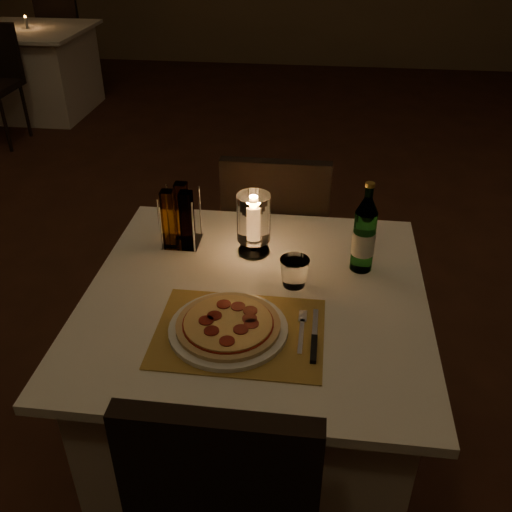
# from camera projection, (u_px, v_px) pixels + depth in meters

# --- Properties ---
(floor) EXTENTS (8.00, 10.00, 0.02)m
(floor) POSITION_uv_depth(u_px,v_px,m) (245.00, 340.00, 2.64)
(floor) COLOR #412115
(floor) RESTS_ON ground
(main_table) EXTENTS (1.00, 1.00, 0.74)m
(main_table) POSITION_uv_depth(u_px,v_px,m) (255.00, 384.00, 1.87)
(main_table) COLOR white
(main_table) RESTS_ON ground
(chair_far) EXTENTS (0.42, 0.42, 0.90)m
(chair_far) POSITION_uv_depth(u_px,v_px,m) (276.00, 230.00, 2.38)
(chair_far) COLOR black
(chair_far) RESTS_ON ground
(placemat) EXTENTS (0.45, 0.34, 0.00)m
(placemat) POSITION_uv_depth(u_px,v_px,m) (239.00, 332.00, 1.53)
(placemat) COLOR #AE863C
(placemat) RESTS_ON main_table
(plate) EXTENTS (0.32, 0.32, 0.01)m
(plate) POSITION_uv_depth(u_px,v_px,m) (228.00, 329.00, 1.52)
(plate) COLOR white
(plate) RESTS_ON placemat
(pizza) EXTENTS (0.28, 0.28, 0.02)m
(pizza) POSITION_uv_depth(u_px,v_px,m) (228.00, 324.00, 1.52)
(pizza) COLOR #D8B77F
(pizza) RESTS_ON plate
(fork) EXTENTS (0.02, 0.18, 0.00)m
(fork) POSITION_uv_depth(u_px,v_px,m) (302.00, 328.00, 1.53)
(fork) COLOR silver
(fork) RESTS_ON placemat
(knife) EXTENTS (0.02, 0.22, 0.01)m
(knife) POSITION_uv_depth(u_px,v_px,m) (314.00, 343.00, 1.48)
(knife) COLOR black
(knife) RESTS_ON placemat
(tumbler) EXTENTS (0.09, 0.09, 0.09)m
(tumbler) POSITION_uv_depth(u_px,v_px,m) (294.00, 272.00, 1.69)
(tumbler) COLOR white
(tumbler) RESTS_ON main_table
(water_bottle) EXTENTS (0.07, 0.07, 0.29)m
(water_bottle) POSITION_uv_depth(u_px,v_px,m) (364.00, 236.00, 1.73)
(water_bottle) COLOR #57A35B
(water_bottle) RESTS_ON main_table
(hurricane_candle) EXTENTS (0.11, 0.11, 0.21)m
(hurricane_candle) POSITION_uv_depth(u_px,v_px,m) (254.00, 220.00, 1.80)
(hurricane_candle) COLOR white
(hurricane_candle) RESTS_ON main_table
(cruet_caddy) EXTENTS (0.12, 0.12, 0.21)m
(cruet_caddy) POSITION_uv_depth(u_px,v_px,m) (180.00, 219.00, 1.86)
(cruet_caddy) COLOR white
(cruet_caddy) RESTS_ON main_table
(neighbor_table_left) EXTENTS (1.00, 1.00, 0.74)m
(neighbor_table_left) POSITION_uv_depth(u_px,v_px,m) (36.00, 71.00, 5.17)
(neighbor_table_left) COLOR white
(neighbor_table_left) RESTS_ON ground
(neighbor_chair_lb) EXTENTS (0.42, 0.42, 0.90)m
(neighbor_chair_lb) POSITION_uv_depth(u_px,v_px,m) (64.00, 34.00, 5.67)
(neighbor_chair_lb) COLOR black
(neighbor_chair_lb) RESTS_ON ground
(neighbor_candle_left) EXTENTS (0.03, 0.03, 0.11)m
(neighbor_candle_left) POSITION_uv_depth(u_px,v_px,m) (26.00, 22.00, 4.94)
(neighbor_candle_left) COLOR white
(neighbor_candle_left) RESTS_ON neighbor_table_left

